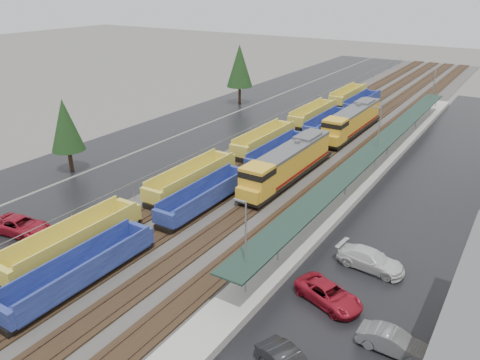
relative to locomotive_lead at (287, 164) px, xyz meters
The scene contains 17 objects.
ballast_strip 19.29m from the locomotive_lead, 95.99° to the left, with size 20.00×160.00×0.08m, color #302D2B.
trackbed 19.28m from the locomotive_lead, 95.99° to the left, with size 14.60×160.00×0.22m.
west_parking_lot 25.64m from the locomotive_lead, 131.73° to the left, with size 10.00×160.00×0.02m, color black.
west_road 33.13m from the locomotive_lead, 144.78° to the left, with size 9.00×160.00×0.02m, color black.
east_commuter_lot 19.40m from the locomotive_lead, 28.05° to the left, with size 16.00×100.00×0.02m, color black.
station_platform 11.87m from the locomotive_lead, 50.40° to the left, with size 3.00×80.00×8.00m.
chainlink_fence 20.95m from the locomotive_lead, 123.31° to the left, with size 0.08×160.04×2.02m.
tree_west_near 26.61m from the locomotive_lead, 155.49° to the right, with size 3.96×3.96×9.00m.
tree_west_far 38.64m from the locomotive_lead, 130.71° to the left, with size 4.84×4.84×11.00m.
locomotive_lead is the anchor object (origin of this frame).
locomotive_trail 21.00m from the locomotive_lead, 90.00° to the left, with size 2.86×18.86×4.27m.
well_string_yellow 10.92m from the locomotive_lead, 137.39° to the right, with size 2.79×111.07×2.48m.
well_string_blue 10.99m from the locomotive_lead, 111.47° to the right, with size 2.58×109.54×2.28m.
parked_car_west_c 28.25m from the locomotive_lead, 122.33° to the right, with size 5.83×2.69×1.62m, color maroon.
parked_car_east_b 22.18m from the locomotive_lead, 54.66° to the right, with size 5.26×2.42×1.46m, color maroon.
parked_car_east_c 18.49m from the locomotive_lead, 40.96° to the right, with size 5.53×2.25×1.60m, color silver.
parked_car_east_e 27.33m from the locomotive_lead, 48.43° to the right, with size 4.45×1.55×1.47m, color slate.
Camera 1 is at (24.35, -3.97, 21.57)m, focal length 35.00 mm.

